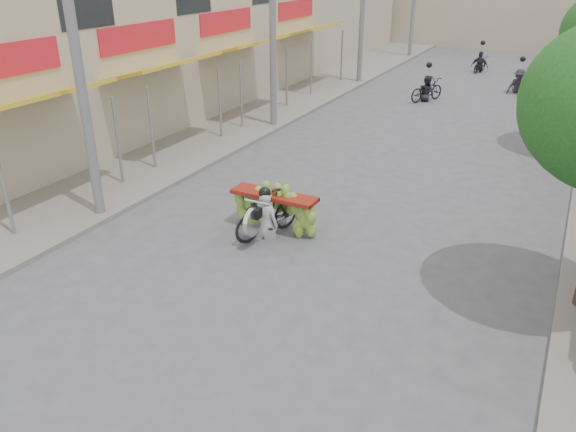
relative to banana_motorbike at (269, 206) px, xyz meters
The scene contains 9 objects.
ground 4.33m from the banana_motorbike, 73.86° to the right, with size 120.00×120.00×0.00m, color #58585D.
sidewalk_left 12.36m from the banana_motorbike, 118.08° to the left, with size 4.00×60.00×0.12m, color gray.
shophouse_row_left 14.81m from the banana_motorbike, 137.56° to the left, with size 9.77×40.00×6.00m.
utility_pole_near 5.48m from the banana_motorbike, 165.24° to the right, with size 0.60×0.24×8.00m.
utility_pole_mid 9.54m from the banana_motorbike, 118.08° to the left, with size 0.60×0.24×8.00m.
banana_motorbike is the anchor object (origin of this frame).
bg_motorbike_a 14.69m from the banana_motorbike, 90.74° to the left, with size 1.41×1.91×1.95m.
bg_motorbike_b 18.48m from the banana_motorbike, 79.86° to the left, with size 1.19×1.56×1.95m.
bg_motorbike_c 22.77m from the banana_motorbike, 88.29° to the left, with size 1.05×1.57×1.95m.
Camera 1 is at (4.60, -6.15, 5.95)m, focal length 35.00 mm.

